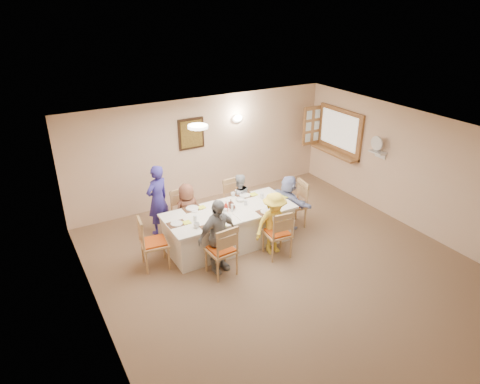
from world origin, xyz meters
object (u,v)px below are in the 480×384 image
desk_fan (378,146)px  chair_left_end (154,242)px  diner_back_right (239,199)px  serving_hatch (340,132)px  chair_back_left (185,213)px  chair_right_end (293,204)px  diner_back_left (187,211)px  chair_front_left (221,249)px  condiment_ketchup (226,206)px  chair_front_right (277,232)px  diner_right_end (288,202)px  dining_table (229,227)px  chair_back_right (236,201)px  caregiver (158,200)px  diner_front_right (274,223)px  diner_front_left (218,236)px

desk_fan → chair_left_end: desk_fan is taller
diner_back_right → serving_hatch: bearing=-169.0°
chair_back_left → diner_back_right: size_ratio=0.85×
chair_right_end → diner_back_left: 2.26m
desk_fan → chair_back_left: 4.45m
chair_front_left → condiment_ketchup: bearing=-128.1°
chair_front_right → chair_left_end: chair_left_end is taller
diner_back_left → chair_front_right: bearing=120.1°
diner_back_right → diner_right_end: size_ratio=0.96×
dining_table → chair_left_end: size_ratio=2.50×
chair_back_right → chair_left_end: (-2.15, -0.80, 0.04)m
chair_front_right → condiment_ketchup: (-0.67, 0.80, 0.36)m
desk_fan → diner_back_right: (-2.99, 0.94, -0.98)m
chair_right_end → serving_hatch: bearing=124.8°
chair_back_left → diner_right_end: size_ratio=0.82×
diner_back_right → caregiver: 1.73m
diner_front_right → chair_front_left: bearing=-174.6°
chair_left_end → caregiver: size_ratio=0.68×
serving_hatch → chair_front_left: (-4.30, -1.89, -0.99)m
chair_back_right → dining_table: bearing=-131.0°
diner_back_left → diner_front_right: size_ratio=0.93×
serving_hatch → diner_front_left: size_ratio=1.06×
desk_fan → chair_front_right: 3.22m
chair_right_end → diner_back_left: (-2.15, 0.68, 0.08)m
serving_hatch → dining_table: 4.02m
dining_table → chair_back_right: size_ratio=2.70×
diner_back_left → diner_front_left: bearing=81.0°
serving_hatch → chair_right_end: bearing=-153.1°
desk_fan → chair_back_right: size_ratio=0.32×
chair_back_left → condiment_ketchup: (0.53, -0.80, 0.38)m
chair_front_left → chair_front_right: size_ratio=1.01×
diner_front_left → diner_front_right: 1.20m
diner_back_left → chair_back_right: bearing=176.7°
chair_left_end → diner_back_right: 2.26m
chair_front_left → diner_front_right: (1.20, 0.12, 0.13)m
serving_hatch → chair_front_right: (-3.10, -1.89, -1.00)m
chair_right_end → condiment_ketchup: bearing=-82.0°
chair_back_left → desk_fan: bearing=-24.9°
desk_fan → chair_front_left: (-4.19, -0.54, -1.04)m
caregiver → diner_front_right: bearing=109.3°
chair_front_right → condiment_ketchup: bearing=-44.1°
chair_front_right → chair_right_end: 1.24m
chair_back_left → diner_front_right: size_ratio=0.77×
chair_back_left → diner_front_left: diner_front_left is taller
chair_back_left → diner_front_left: size_ratio=0.69×
diner_front_left → diner_back_right: bearing=38.1°
chair_right_end → diner_back_left: diner_back_left is taller
diner_back_right → diner_back_left: bearing=3.5°
diner_back_right → condiment_ketchup: size_ratio=5.54×
desk_fan → chair_right_end: desk_fan is taller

